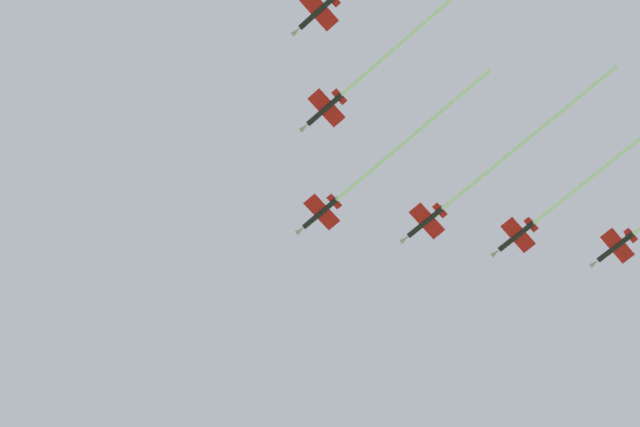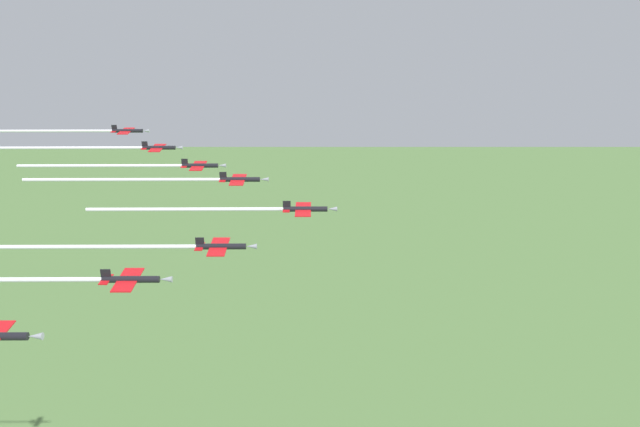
{
  "view_description": "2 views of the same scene",
  "coord_description": "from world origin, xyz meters",
  "px_view_note": "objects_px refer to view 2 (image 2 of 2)",
  "views": [
    {
      "loc": [
        -87.73,
        -48.76,
        3.12
      ],
      "look_at": [
        -18.26,
        -18.02,
        218.98
      ],
      "focal_mm": 57.11,
      "sensor_mm": 36.0,
      "label": 1
    },
    {
      "loc": [
        104.35,
        -55.07,
        268.88
      ],
      "look_at": [
        -19.05,
        -14.36,
        217.16
      ],
      "focal_mm": 34.5,
      "sensor_mm": 36.0,
      "label": 2
    }
  ],
  "objects_px": {
    "jet_port_inner": "(171,180)",
    "jet_starboard_trail": "(71,131)",
    "jet_starboard_inner": "(137,247)",
    "jet_center_rear": "(101,148)",
    "jet_starboard_outer": "(26,280)",
    "jet_lead": "(239,209)",
    "jet_port_outer": "(144,166)"
  },
  "relations": [
    {
      "from": "jet_starboard_outer",
      "to": "jet_port_outer",
      "type": "bearing_deg",
      "value": 177.87
    },
    {
      "from": "jet_starboard_outer",
      "to": "jet_center_rear",
      "type": "distance_m",
      "value": 86.1
    },
    {
      "from": "jet_port_inner",
      "to": "jet_port_outer",
      "type": "bearing_deg",
      "value": -146.11
    },
    {
      "from": "jet_center_rear",
      "to": "jet_starboard_inner",
      "type": "bearing_deg",
      "value": 23.13
    },
    {
      "from": "jet_port_inner",
      "to": "jet_starboard_inner",
      "type": "relative_size",
      "value": 1.01
    },
    {
      "from": "jet_port_outer",
      "to": "jet_starboard_trail",
      "type": "height_order",
      "value": "jet_starboard_trail"
    },
    {
      "from": "jet_port_inner",
      "to": "jet_center_rear",
      "type": "xyz_separation_m",
      "value": [
        -41.09,
        -16.83,
        -1.25
      ]
    },
    {
      "from": "jet_starboard_outer",
      "to": "jet_center_rear",
      "type": "xyz_separation_m",
      "value": [
        -85.26,
        12.06,
        -0.21
      ]
    },
    {
      "from": "jet_lead",
      "to": "jet_starboard_inner",
      "type": "distance_m",
      "value": 25.0
    },
    {
      "from": "jet_starboard_outer",
      "to": "jet_starboard_trail",
      "type": "relative_size",
      "value": 0.99
    },
    {
      "from": "jet_center_rear",
      "to": "jet_starboard_outer",
      "type": "bearing_deg",
      "value": 9.84
    },
    {
      "from": "jet_starboard_inner",
      "to": "jet_starboard_trail",
      "type": "height_order",
      "value": "jet_starboard_trail"
    },
    {
      "from": "jet_port_inner",
      "to": "jet_starboard_trail",
      "type": "distance_m",
      "value": 67.09
    },
    {
      "from": "jet_port_inner",
      "to": "jet_port_outer",
      "type": "relative_size",
      "value": 1.06
    },
    {
      "from": "jet_port_outer",
      "to": "jet_starboard_inner",
      "type": "bearing_deg",
      "value": 12.99
    },
    {
      "from": "jet_starboard_inner",
      "to": "jet_port_outer",
      "type": "distance_m",
      "value": 52.25
    },
    {
      "from": "jet_starboard_inner",
      "to": "jet_starboard_outer",
      "type": "bearing_deg",
      "value": -40.07
    },
    {
      "from": "jet_starboard_trail",
      "to": "jet_lead",
      "type": "bearing_deg",
      "value": 42.58
    },
    {
      "from": "jet_port_inner",
      "to": "jet_port_outer",
      "type": "xyz_separation_m",
      "value": [
        -19.65,
        -5.63,
        -1.64
      ]
    },
    {
      "from": "jet_port_inner",
      "to": "jet_center_rear",
      "type": "distance_m",
      "value": 44.42
    },
    {
      "from": "jet_lead",
      "to": "jet_starboard_inner",
      "type": "height_order",
      "value": "jet_lead"
    },
    {
      "from": "jet_starboard_inner",
      "to": "jet_center_rear",
      "type": "xyz_separation_m",
      "value": [
        -73.49,
        -6.74,
        1.42
      ]
    },
    {
      "from": "jet_starboard_outer",
      "to": "jet_port_inner",
      "type": "bearing_deg",
      "value": 164.7
    },
    {
      "from": "jet_port_inner",
      "to": "jet_starboard_outer",
      "type": "height_order",
      "value": "jet_port_inner"
    },
    {
      "from": "jet_port_outer",
      "to": "jet_lead",
      "type": "bearing_deg",
      "value": 41.53
    },
    {
      "from": "jet_lead",
      "to": "jet_starboard_outer",
      "type": "bearing_deg",
      "value": -43.84
    },
    {
      "from": "jet_lead",
      "to": "jet_starboard_outer",
      "type": "distance_m",
      "value": 47.05
    },
    {
      "from": "jet_starboard_inner",
      "to": "jet_center_rear",
      "type": "distance_m",
      "value": 73.82
    },
    {
      "from": "jet_port_outer",
      "to": "jet_starboard_outer",
      "type": "xyz_separation_m",
      "value": [
        63.81,
        -23.26,
        0.6
      ]
    },
    {
      "from": "jet_starboard_inner",
      "to": "jet_starboard_outer",
      "type": "distance_m",
      "value": 22.23
    },
    {
      "from": "jet_starboard_inner",
      "to": "jet_starboard_trail",
      "type": "bearing_deg",
      "value": -152.56
    },
    {
      "from": "jet_center_rear",
      "to": "jet_starboard_trail",
      "type": "distance_m",
      "value": 22.71
    }
  ]
}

